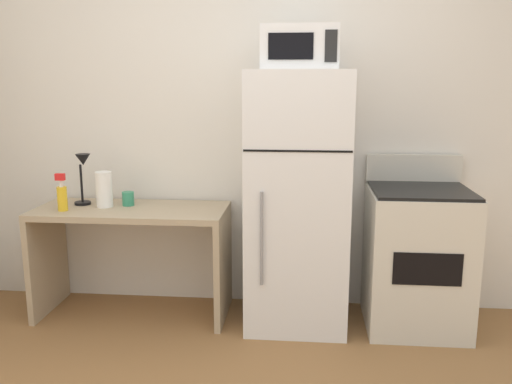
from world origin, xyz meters
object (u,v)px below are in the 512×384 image
paper_towel_roll (104,189)px  desk_lamp (83,170)px  desk (133,239)px  spray_bottle (62,196)px  coffee_mug (128,199)px  refrigerator (297,201)px  oven_range (417,257)px  microwave (300,48)px

paper_towel_roll → desk_lamp: bearing=165.2°
desk_lamp → desk: bearing=-9.9°
paper_towel_roll → spray_bottle: bearing=-149.9°
coffee_mug → refrigerator: 1.16m
desk → desk_lamp: (-0.35, 0.06, 0.46)m
desk_lamp → coffee_mug: bearing=1.8°
desk_lamp → oven_range: bearing=-2.0°
refrigerator → microwave: microwave is taller
microwave → coffee_mug: bearing=174.2°
oven_range → desk: bearing=179.4°
microwave → spray_bottle: bearing=-177.4°
desk_lamp → spray_bottle: size_ratio=1.42×
refrigerator → desk: bearing=178.7°
coffee_mug → spray_bottle: size_ratio=0.38×
coffee_mug → refrigerator: bearing=-4.8°
oven_range → paper_towel_roll: bearing=178.9°
desk_lamp → coffee_mug: (0.30, 0.01, -0.19)m
microwave → oven_range: microwave is taller
refrigerator → microwave: size_ratio=3.59×
spray_bottle → refrigerator: size_ratio=0.15×
paper_towel_roll → coffee_mug: size_ratio=2.53×
coffee_mug → paper_towel_roll: bearing=-160.5°
refrigerator → spray_bottle: bearing=-176.6°
spray_bottle → microwave: 1.80m
desk_lamp → refrigerator: 1.47m
desk → desk_lamp: 0.58m
desk → spray_bottle: 0.54m
paper_towel_roll → coffee_mug: 0.17m
spray_bottle → refrigerator: bearing=3.4°
desk_lamp → oven_range: desk_lamp is taller
desk_lamp → spray_bottle: bearing=-113.0°
refrigerator → oven_range: refrigerator is taller
paper_towel_roll → coffee_mug: paper_towel_roll is taller
coffee_mug → microwave: (1.16, -0.12, 0.98)m
spray_bottle → paper_towel_roll: bearing=30.1°
coffee_mug → oven_range: bearing=-2.7°
coffee_mug → spray_bottle: bearing=-153.7°
refrigerator → oven_range: (0.78, 0.01, -0.36)m
spray_bottle → desk_lamp: bearing=67.0°
desk_lamp → oven_range: 2.30m
coffee_mug → microwave: 1.52m
desk → paper_towel_roll: size_ratio=5.33×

